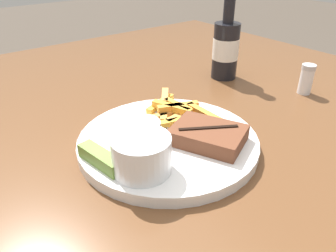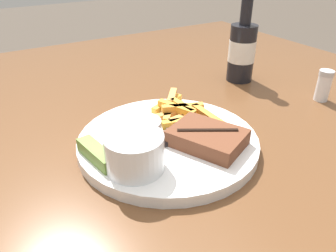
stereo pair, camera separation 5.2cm
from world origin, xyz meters
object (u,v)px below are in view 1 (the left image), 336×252
at_px(steak_portion, 208,135).
at_px(fork_utensil, 159,114).
at_px(coleslaw_cup, 141,152).
at_px(dipping_sauce_cup, 143,128).
at_px(dinner_plate, 168,141).
at_px(salt_shaker, 306,79).
at_px(pickle_spear, 100,157).
at_px(knife_utensil, 192,136).
at_px(beer_bottle, 226,47).

xyz_separation_m(steak_portion, fork_utensil, (-0.12, -0.01, -0.01)).
height_order(coleslaw_cup, dipping_sauce_cup, coleslaw_cup).
height_order(dinner_plate, salt_shaker, salt_shaker).
relative_size(fork_utensil, salt_shaker, 1.94).
relative_size(steak_portion, salt_shaker, 2.03).
distance_m(pickle_spear, knife_utensil, 0.15).
bearing_deg(dinner_plate, salt_shaker, 87.54).
height_order(pickle_spear, salt_shaker, salt_shaker).
relative_size(dinner_plate, beer_bottle, 1.38).
distance_m(dinner_plate, coleslaw_cup, 0.10).
distance_m(pickle_spear, salt_shaker, 0.49).
height_order(steak_portion, salt_shaker, salt_shaker).
relative_size(pickle_spear, salt_shaker, 1.28).
height_order(coleslaw_cup, salt_shaker, coleslaw_cup).
xyz_separation_m(dinner_plate, coleslaw_cup, (0.05, -0.08, 0.04)).
bearing_deg(dinner_plate, fork_utensil, 154.55).
relative_size(dinner_plate, salt_shaker, 4.45).
bearing_deg(steak_portion, pickle_spear, -108.52).
distance_m(dinner_plate, beer_bottle, 0.34).
bearing_deg(salt_shaker, dipping_sauce_cup, -96.56).
relative_size(steak_portion, beer_bottle, 0.63).
bearing_deg(beer_bottle, steak_portion, -50.78).
xyz_separation_m(dinner_plate, dipping_sauce_cup, (-0.03, -0.03, 0.02)).
bearing_deg(coleslaw_cup, knife_utensil, 100.89).
relative_size(dinner_plate, steak_portion, 2.19).
bearing_deg(pickle_spear, fork_utensil, 113.08).
bearing_deg(knife_utensil, steak_portion, -52.39).
relative_size(dinner_plate, dipping_sauce_cup, 4.90).
bearing_deg(pickle_spear, knife_utensil, 78.79).
relative_size(knife_utensil, salt_shaker, 2.54).
height_order(steak_portion, fork_utensil, steak_portion).
relative_size(dipping_sauce_cup, beer_bottle, 0.28).
distance_m(dinner_plate, knife_utensil, 0.04).
height_order(dinner_plate, fork_utensil, fork_utensil).
relative_size(knife_utensil, beer_bottle, 0.79).
bearing_deg(dinner_plate, pickle_spear, -91.74).
height_order(dinner_plate, steak_portion, steak_portion).
relative_size(steak_portion, dipping_sauce_cup, 2.24).
height_order(steak_portion, pickle_spear, steak_portion).
xyz_separation_m(coleslaw_cup, fork_utensil, (-0.12, 0.11, -0.03)).
bearing_deg(fork_utensil, dinner_plate, 0.00).
height_order(coleslaw_cup, pickle_spear, coleslaw_cup).
distance_m(dipping_sauce_cup, salt_shaker, 0.40).
bearing_deg(pickle_spear, dinner_plate, 88.26).
relative_size(dinner_plate, pickle_spear, 3.48).
xyz_separation_m(dipping_sauce_cup, beer_bottle, (-0.13, 0.33, 0.04)).
relative_size(coleslaw_cup, beer_bottle, 0.39).
bearing_deg(coleslaw_cup, dipping_sauce_cup, 145.36).
distance_m(steak_portion, pickle_spear, 0.17).
height_order(beer_bottle, salt_shaker, beer_bottle).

